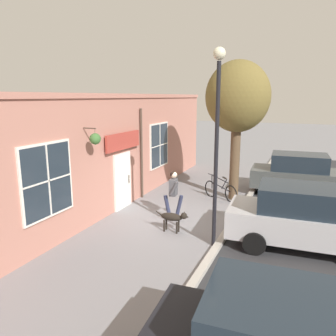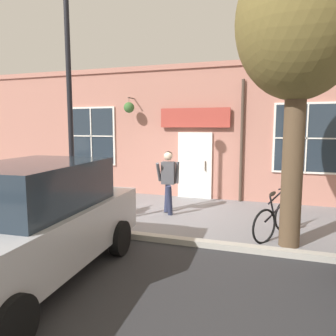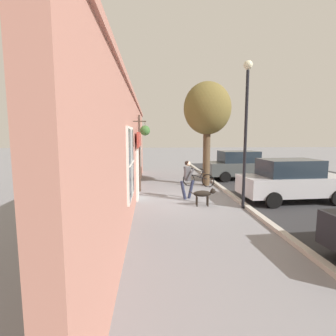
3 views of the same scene
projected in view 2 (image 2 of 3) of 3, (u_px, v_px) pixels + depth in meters
ground_plane at (160, 213)px, 8.64m from camera, size 90.00×90.00×0.00m
storefront_facade at (185, 131)px, 10.57m from camera, size 0.95×18.00×4.23m
pedestrian_walking at (168, 177)px, 8.49m from camera, size 0.66×0.55×1.65m
dog_on_leash at (120, 197)px, 8.47m from camera, size 1.11×0.27×0.71m
street_tree_by_curb at (301, 29)px, 5.83m from camera, size 2.51×2.25×5.50m
leaning_bicycle at (275, 218)px, 6.81m from camera, size 1.56×0.84×1.01m
parked_car_mid_block at (28, 223)px, 4.75m from camera, size 4.40×2.15×1.75m
street_lamp at (69, 71)px, 6.91m from camera, size 0.32×0.32×5.34m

